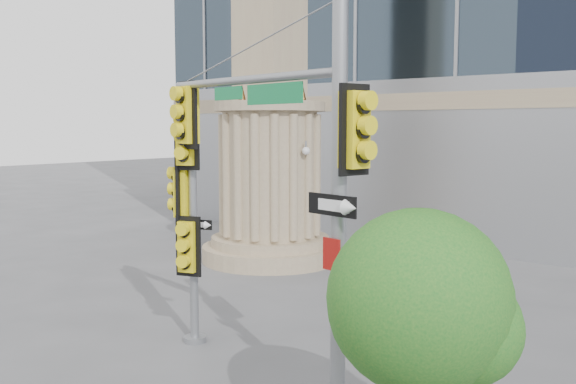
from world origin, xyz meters
The scene contains 4 objects.
monument centered at (-6.00, 9.00, 5.52)m, with size 4.40×4.40×16.60m.
main_signal_pole centered at (0.94, 1.16, 3.80)m, with size 4.71×1.26×6.13m.
secondary_signal_pole centered at (-2.14, 1.88, 2.79)m, with size 0.89×0.64×4.75m.
street_tree centered at (3.89, -0.07, 2.25)m, with size 2.19×2.14×3.42m.
Camera 1 is at (7.15, -6.69, 4.35)m, focal length 40.00 mm.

